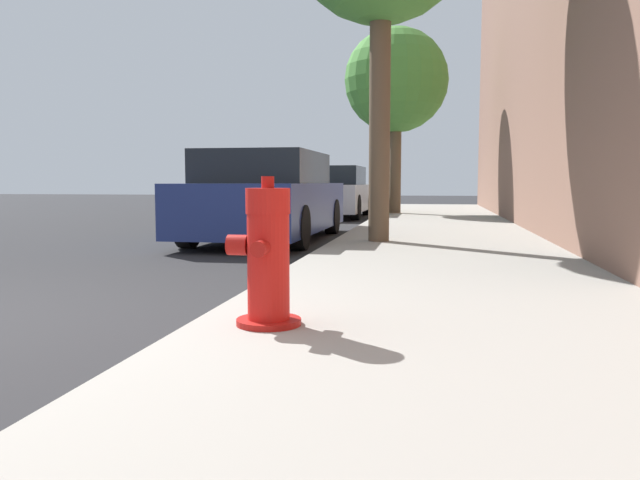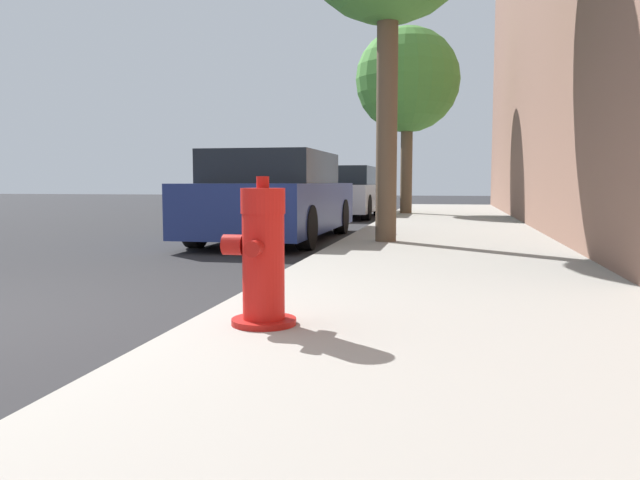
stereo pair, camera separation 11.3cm
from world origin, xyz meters
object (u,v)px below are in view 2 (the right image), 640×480
object	(u,v)px
fire_hydrant	(262,258)
parked_car_mid	(341,193)
street_tree_far	(407,81)
parked_car_near	(276,198)

from	to	relation	value
fire_hydrant	parked_car_mid	world-z (taller)	parked_car_mid
fire_hydrant	street_tree_far	distance (m)	13.45
street_tree_far	parked_car_near	bearing A→B (deg)	-102.87
parked_car_mid	parked_car_near	bearing A→B (deg)	-89.19
parked_car_near	fire_hydrant	bearing A→B (deg)	-74.94
parked_car_near	street_tree_far	xyz separation A→B (m)	(1.58, 6.92, 2.84)
fire_hydrant	parked_car_mid	size ratio (longest dim) A/B	0.21
parked_car_near	parked_car_mid	xyz separation A→B (m)	(-0.09, 6.63, -0.03)
fire_hydrant	parked_car_near	size ratio (longest dim) A/B	0.19
parked_car_near	parked_car_mid	bearing A→B (deg)	90.81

